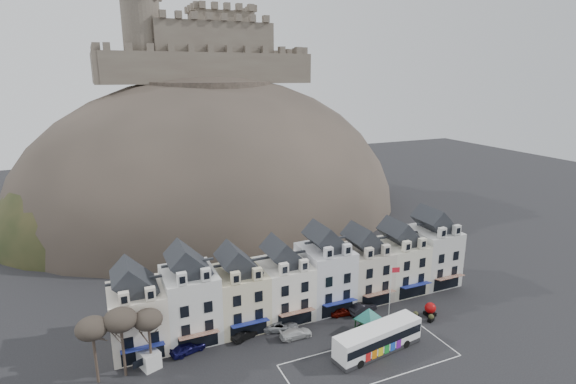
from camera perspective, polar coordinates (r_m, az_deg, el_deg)
The scene contains 21 objects.
ground at distance 58.48m, azimuth 9.43°, elevation -21.45°, with size 300.00×300.00×0.00m, color black.
coach_bay_markings at distance 60.25m, azimuth 10.44°, elevation -20.28°, with size 22.00×7.50×0.01m, color silver.
townhouse_terrace at distance 67.73m, azimuth 2.25°, elevation -10.63°, with size 54.40×9.35×11.80m.
castle_hill at distance 116.60m, azimuth -8.74°, elevation -2.42°, with size 100.00×76.00×68.00m.
castle at distance 118.15m, azimuth -10.84°, elevation 17.43°, with size 50.20×22.20×22.00m.
tree_left_far at distance 56.59m, azimuth -23.65°, elevation -15.64°, with size 3.61×3.61×8.24m.
tree_left_mid at distance 56.39m, azimuth -20.54°, elevation -15.02°, with size 3.78×3.78×8.64m.
tree_left_near at distance 56.85m, azimuth -17.36°, elevation -15.26°, with size 3.43×3.43×7.84m.
bus at distance 60.86m, azimuth 11.34°, elevation -17.72°, with size 12.83×4.70×3.54m.
bus_shelter at distance 63.69m, azimuth 10.21°, elevation -14.99°, with size 5.63×5.63×3.84m.
red_buoy at distance 70.97m, azimuth 17.61°, elevation -13.98°, with size 1.63×1.63×2.01m.
flagpole at distance 66.06m, azimuth 12.94°, elevation -12.07°, with size 1.21×0.40×8.65m.
white_van at distance 60.95m, azimuth -17.69°, elevation -19.12°, with size 3.52×5.10×2.14m.
planter_west at distance 69.76m, azimuth 17.71°, elevation -14.99°, with size 1.24×0.95×1.11m.
planter_east at distance 69.93m, azimuth 15.88°, elevation -14.78°, with size 1.19×0.92×1.07m.
car_navy at distance 61.61m, azimuth -12.62°, elevation -18.67°, with size 1.83×4.55×1.55m, color #0C0B3B.
car_black at distance 63.18m, azimuth -5.53°, elevation -17.58°, with size 1.31×3.77×1.24m, color black.
car_silver at distance 64.66m, azimuth -0.97°, elevation -16.61°, with size 2.27×4.84×1.37m, color #A4A7AB.
car_white at distance 63.15m, azimuth 1.01°, elevation -17.49°, with size 1.81×4.46×1.29m, color silver.
car_maroon at distance 68.53m, azimuth 6.85°, elevation -14.81°, with size 1.48×3.68×1.25m, color #4C0904.
car_charcoal at distance 69.56m, azimuth 9.42°, elevation -14.32°, with size 1.60×4.59×1.51m, color black.
Camera 1 is at (-26.84, -38.87, 34.48)m, focal length 28.00 mm.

